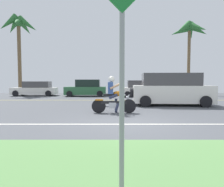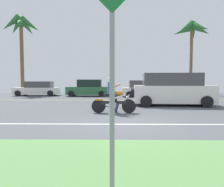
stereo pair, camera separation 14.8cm
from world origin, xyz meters
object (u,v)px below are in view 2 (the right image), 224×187
(parked_car_1, at_px, (88,88))
(street_sign, at_px, (112,58))
(palm_tree_0, at_px, (21,29))
(motorcyclist, at_px, (113,97))
(suv_nearby, at_px, (172,90))
(parked_car_0, at_px, (38,89))
(parked_car_2, at_px, (145,89))
(palm_tree_1, at_px, (192,32))

(parked_car_1, relative_size, street_sign, 1.41)
(parked_car_1, height_order, palm_tree_0, palm_tree_0)
(motorcyclist, xyz_separation_m, suv_nearby, (3.49, 3.05, 0.22))
(parked_car_0, bearing_deg, parked_car_1, -5.52)
(suv_nearby, bearing_deg, street_sign, -109.29)
(parked_car_0, xyz_separation_m, parked_car_2, (10.54, -1.41, 0.04))
(motorcyclist, distance_m, street_sign, 6.85)
(motorcyclist, bearing_deg, parked_car_0, 124.93)
(suv_nearby, distance_m, parked_car_0, 13.76)
(motorcyclist, height_order, parked_car_0, motorcyclist)
(parked_car_0, distance_m, parked_car_1, 5.17)
(palm_tree_1, height_order, street_sign, palm_tree_1)
(palm_tree_0, xyz_separation_m, palm_tree_1, (18.76, -0.36, -0.49))
(motorcyclist, distance_m, suv_nearby, 4.64)
(motorcyclist, distance_m, parked_car_2, 10.03)
(palm_tree_0, bearing_deg, parked_car_1, -20.78)
(suv_nearby, relative_size, palm_tree_0, 0.55)
(palm_tree_0, bearing_deg, street_sign, -62.80)
(suv_nearby, bearing_deg, parked_car_1, 128.91)
(suv_nearby, relative_size, parked_car_2, 1.10)
(suv_nearby, height_order, street_sign, street_sign)
(suv_nearby, height_order, palm_tree_1, palm_tree_1)
(suv_nearby, xyz_separation_m, parked_car_0, (-11.20, 7.99, -0.26))
(parked_car_0, height_order, parked_car_1, parked_car_1)
(parked_car_2, relative_size, palm_tree_1, 0.55)
(parked_car_0, bearing_deg, parked_car_2, -7.63)
(motorcyclist, xyz_separation_m, street_sign, (0.05, -6.78, 0.99))
(parked_car_2, xyz_separation_m, street_sign, (-2.78, -16.41, 0.99))
(parked_car_0, relative_size, palm_tree_1, 0.55)
(parked_car_1, height_order, parked_car_2, parked_car_1)
(parked_car_2, bearing_deg, palm_tree_0, 163.62)
(suv_nearby, xyz_separation_m, street_sign, (-3.44, -9.83, 0.77))
(parked_car_2, distance_m, palm_tree_1, 8.94)
(suv_nearby, bearing_deg, motorcyclist, -138.86)
(suv_nearby, height_order, parked_car_1, suv_nearby)
(motorcyclist, relative_size, street_sign, 0.71)
(suv_nearby, height_order, parked_car_2, suv_nearby)
(suv_nearby, distance_m, parked_car_1, 9.63)
(palm_tree_0, distance_m, palm_tree_1, 18.77)
(suv_nearby, distance_m, palm_tree_1, 12.65)
(palm_tree_1, relative_size, street_sign, 2.84)
(palm_tree_0, relative_size, palm_tree_1, 1.10)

